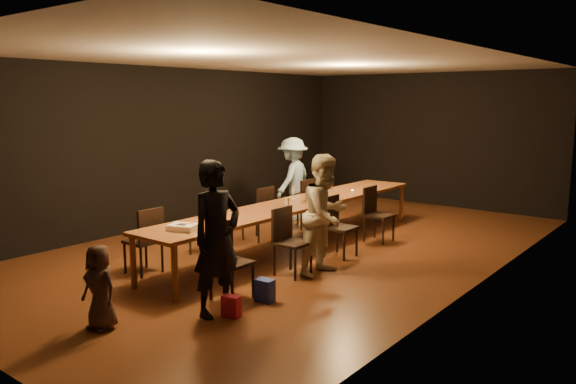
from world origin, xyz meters
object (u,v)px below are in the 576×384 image
Objects in this scene: birthday_cake at (183,227)px; ice_bucket at (311,194)px; man_blue at (293,179)px; table at (297,205)px; chair_right_0 at (232,262)px; woman_birthday at (217,238)px; chair_left_2 at (257,213)px; chair_right_2 at (341,227)px; chair_right_3 at (379,214)px; chair_right_1 at (293,242)px; woman_tan at (326,215)px; chair_left_1 at (206,225)px; child at (100,287)px; plate_stack at (211,216)px; chair_left_0 at (143,240)px; champagne_bottle at (213,203)px; chair_left_3 at (300,203)px.

ice_bucket is (0.02, 2.75, 0.07)m from birthday_cake.
table is at bearing 28.51° from man_blue.
woman_birthday reaches higher than chair_right_0.
table is 6.45× the size of chair_left_2.
man_blue reaches higher than chair_right_0.
chair_right_3 is at bearing 180.00° from chair_right_2.
birthday_cake is at bearing -12.10° from chair_right_3.
chair_right_1 is at bearing -0.00° from chair_right_2.
chair_left_1 is at bearing 103.62° from woman_tan.
chair_left_2 is (-1.70, 0.00, 0.00)m from chair_right_2.
table is at bearing -160.50° from chair_right_0.
plate_stack is at bearing 95.80° from child.
table is at bearing -35.31° from chair_right_3.
chair_right_2 is 0.56× the size of man_blue.
plate_stack is at bearing -92.07° from table.
chair_left_0 is 1.11m from champagne_bottle.
chair_left_2 reaches higher than birthday_cake.
man_blue reaches higher than chair_left_2.
woman_birthday is (1.91, -2.84, 0.41)m from chair_left_2.
woman_tan is (2.00, -0.86, 0.37)m from chair_left_2.
chair_left_1 is 2.91m from man_blue.
chair_right_3 is at bearing -90.00° from chair_left_3.
man_blue reaches higher than chair_right_3.
woman_birthday reaches higher than chair_left_2.
chair_right_1 is at bearing -90.00° from chair_left_1.
chair_right_0 is 1.57m from child.
chair_left_0 is at bearing -54.78° from chair_right_1.
man_blue is 7.77× the size of ice_bucket.
chair_right_3 is 0.53× the size of woman_birthday.
chair_left_2 is 0.53× the size of woman_birthday.
chair_right_0 is 1.00× the size of chair_left_0.
chair_right_0 is at bearing -154.72° from chair_left_3.
chair_right_3 is at bearing 50.09° from ice_bucket.
child is at bearing -9.82° from chair_right_1.
champagne_bottle is at bearing 132.89° from plate_stack.
chair_left_0 is (-1.70, -3.60, 0.00)m from chair_right_3.
woman_birthday is at bearing 2.92° from chair_right_3.
ice_bucket reaches higher than birthday_cake.
child is (-0.47, -5.10, -0.01)m from chair_right_3.
chair_left_0 is 2.40m from chair_left_2.
chair_left_3 is (-1.70, 2.40, 0.00)m from chair_right_1.
chair_left_1 is 4.36× the size of ice_bucket.
chair_left_1 is (-1.70, 1.20, 0.00)m from chair_right_0.
woman_tan is (0.30, 1.54, 0.37)m from chair_right_0.
plate_stack is at bearing -129.19° from chair_left_1.
ice_bucket is at bearing 22.41° from woman_birthday.
chair_left_0 is 1.00× the size of chair_left_2.
table is 1.44m from woman_tan.
ice_bucket is (-0.30, 4.18, 0.40)m from child.
plate_stack is at bearing -94.06° from ice_bucket.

